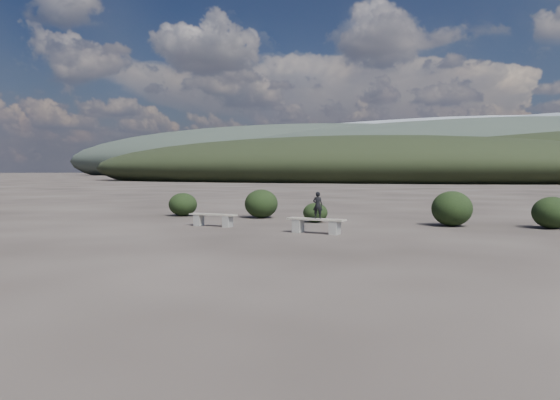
% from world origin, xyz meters
% --- Properties ---
extents(ground, '(1200.00, 1200.00, 0.00)m').
position_xyz_m(ground, '(0.00, 0.00, 0.00)').
color(ground, black).
rests_on(ground, ground).
extents(bench_left, '(1.78, 0.42, 0.44)m').
position_xyz_m(bench_left, '(-2.83, 5.54, 0.27)').
color(bench_left, gray).
rests_on(bench_left, ground).
extents(bench_right, '(1.91, 0.56, 0.47)m').
position_xyz_m(bench_right, '(1.24, 4.87, 0.29)').
color(bench_right, gray).
rests_on(bench_right, ground).
extents(seated_person, '(0.33, 0.23, 0.84)m').
position_xyz_m(seated_person, '(1.29, 4.86, 0.89)').
color(seated_person, black).
rests_on(seated_person, bench_right).
extents(shrub_a, '(1.23, 1.23, 1.00)m').
position_xyz_m(shrub_a, '(-6.29, 8.96, 0.50)').
color(shrub_a, black).
rests_on(shrub_a, ground).
extents(shrub_b, '(1.39, 1.39, 1.19)m').
position_xyz_m(shrub_b, '(-2.74, 9.38, 0.59)').
color(shrub_b, black).
rests_on(shrub_b, ground).
extents(shrub_c, '(0.93, 0.93, 0.75)m').
position_xyz_m(shrub_c, '(-0.01, 8.36, 0.37)').
color(shrub_c, black).
rests_on(shrub_c, ground).
extents(shrub_d, '(1.42, 1.42, 1.24)m').
position_xyz_m(shrub_d, '(4.91, 8.91, 0.62)').
color(shrub_d, black).
rests_on(shrub_d, ground).
extents(shrub_e, '(1.30, 1.30, 1.08)m').
position_xyz_m(shrub_e, '(8.12, 9.36, 0.54)').
color(shrub_e, black).
rests_on(shrub_e, ground).
extents(mountain_ridges, '(500.00, 400.00, 56.00)m').
position_xyz_m(mountain_ridges, '(-7.48, 339.06, 10.84)').
color(mountain_ridges, black).
rests_on(mountain_ridges, ground).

